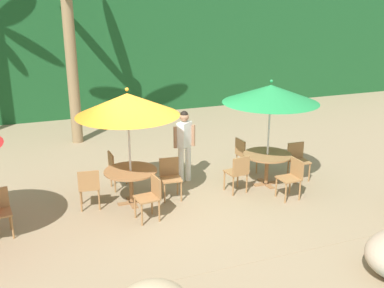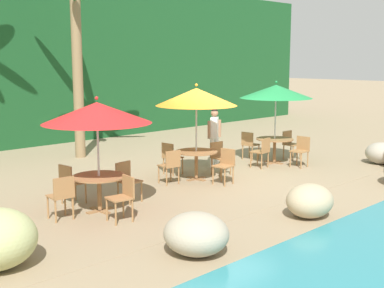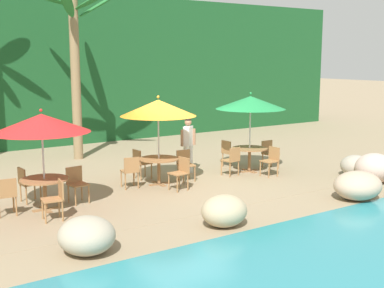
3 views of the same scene
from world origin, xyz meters
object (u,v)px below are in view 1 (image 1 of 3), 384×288
at_px(umbrella_green, 271,94).
at_px(waiter_in_white, 184,141).
at_px(dining_table_orange, 131,176).
at_px(umbrella_orange, 128,104).
at_px(chair_orange_right, 151,195).
at_px(chair_green_inland, 244,153).
at_px(chair_green_seaward, 297,158).
at_px(chair_green_right, 292,176).
at_px(palm_tree_second, 66,3).
at_px(chair_orange_seaward, 170,175).
at_px(chair_orange_inland, 116,168).
at_px(chair_orange_left, 89,186).
at_px(dining_table_green, 267,159).
at_px(chair_green_left, 238,171).

distance_m(umbrella_green, waiter_in_white, 2.22).
bearing_deg(dining_table_orange, umbrella_orange, -14.04).
bearing_deg(chair_orange_right, dining_table_orange, 103.01).
height_order(dining_table_orange, chair_green_inland, chair_green_inland).
bearing_deg(umbrella_orange, chair_green_seaward, -0.93).
height_order(umbrella_orange, chair_green_right, umbrella_orange).
distance_m(palm_tree_second, waiter_in_white, 5.35).
bearing_deg(chair_orange_right, chair_orange_seaward, 51.35).
relative_size(dining_table_orange, chair_orange_inland, 1.26).
bearing_deg(chair_orange_inland, chair_orange_left, -131.50).
xyz_separation_m(chair_orange_left, dining_table_green, (4.00, -0.15, 0.10)).
xyz_separation_m(chair_orange_seaward, chair_orange_left, (-1.71, 0.04, 0.00)).
bearing_deg(chair_green_left, palm_tree_second, 119.37).
height_order(dining_table_orange, chair_orange_seaward, chair_orange_seaward).
bearing_deg(chair_orange_seaward, waiter_in_white, 51.36).
bearing_deg(chair_green_left, chair_orange_inland, 154.53).
xyz_separation_m(chair_orange_seaward, waiter_in_white, (0.60, 0.75, 0.47)).
bearing_deg(chair_green_left, chair_green_seaward, 8.68).
relative_size(umbrella_orange, chair_green_inland, 2.83).
xyz_separation_m(chair_orange_right, chair_green_right, (3.08, -0.13, 0.00)).
bearing_deg(chair_green_inland, chair_orange_seaward, -161.26).
height_order(chair_orange_right, palm_tree_second, palm_tree_second).
distance_m(chair_green_seaward, chair_green_right, 1.15).
bearing_deg(chair_green_inland, chair_green_right, -80.17).
relative_size(umbrella_green, dining_table_green, 2.22).
distance_m(chair_orange_right, chair_green_left, 2.18).
height_order(chair_green_inland, waiter_in_white, waiter_in_white).
bearing_deg(umbrella_orange, chair_orange_right, -76.99).
bearing_deg(chair_green_inland, dining_table_orange, -166.47).
xyz_separation_m(chair_orange_right, waiter_in_white, (1.26, 1.58, 0.47)).
xyz_separation_m(chair_orange_seaward, chair_green_seaward, (3.14, -0.06, 0.00)).
bearing_deg(chair_orange_left, chair_green_seaward, -1.13).
height_order(chair_orange_inland, chair_green_seaward, same).
height_order(chair_orange_seaward, palm_tree_second, palm_tree_second).
relative_size(dining_table_orange, chair_green_seaward, 1.26).
bearing_deg(chair_green_right, umbrella_green, 98.83).
height_order(dining_table_green, chair_green_seaward, chair_green_seaward).
xyz_separation_m(dining_table_orange, chair_green_inland, (2.98, 0.72, -0.10)).
bearing_deg(dining_table_green, umbrella_orange, 177.78).
relative_size(dining_table_green, palm_tree_second, 0.19).
bearing_deg(chair_orange_left, dining_table_orange, -2.07).
height_order(chair_orange_seaward, chair_green_right, same).
bearing_deg(chair_orange_left, chair_green_left, -6.36).
height_order(chair_orange_inland, chair_green_right, same).
bearing_deg(chair_green_seaward, chair_green_right, -128.69).
height_order(chair_orange_right, chair_green_left, same).
relative_size(chair_orange_inland, dining_table_green, 0.79).
xyz_separation_m(umbrella_orange, waiter_in_white, (1.45, 0.74, -1.14)).
height_order(chair_orange_inland, chair_orange_right, same).
relative_size(dining_table_green, chair_green_inland, 1.26).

